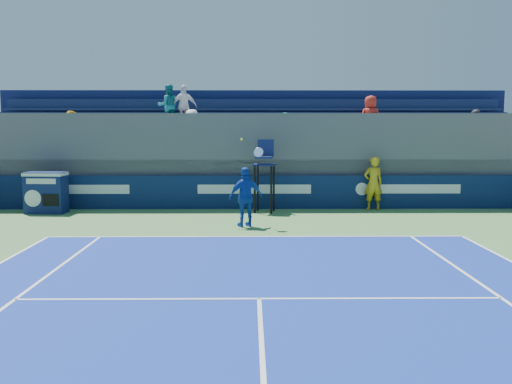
{
  "coord_description": "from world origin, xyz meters",
  "views": [
    {
      "loc": [
        -0.15,
        -2.96,
        2.91
      ],
      "look_at": [
        0.0,
        11.5,
        1.25
      ],
      "focal_mm": 40.0,
      "sensor_mm": 36.0,
      "label": 1
    }
  ],
  "objects_px": {
    "ball_person": "(373,183)",
    "match_clock": "(46,191)",
    "tennis_player": "(246,197)",
    "umpire_chair": "(265,168)"
  },
  "relations": [
    {
      "from": "ball_person",
      "to": "match_clock",
      "type": "relative_size",
      "value": 1.33
    },
    {
      "from": "ball_person",
      "to": "tennis_player",
      "type": "bearing_deg",
      "value": 29.77
    },
    {
      "from": "ball_person",
      "to": "match_clock",
      "type": "height_order",
      "value": "ball_person"
    },
    {
      "from": "ball_person",
      "to": "umpire_chair",
      "type": "relative_size",
      "value": 0.75
    },
    {
      "from": "match_clock",
      "to": "umpire_chair",
      "type": "relative_size",
      "value": 0.56
    },
    {
      "from": "ball_person",
      "to": "tennis_player",
      "type": "xyz_separation_m",
      "value": [
        -4.43,
        -3.36,
        -0.06
      ]
    },
    {
      "from": "umpire_chair",
      "to": "tennis_player",
      "type": "xyz_separation_m",
      "value": [
        -0.62,
        -2.88,
        -0.64
      ]
    },
    {
      "from": "umpire_chair",
      "to": "tennis_player",
      "type": "bearing_deg",
      "value": -102.11
    },
    {
      "from": "ball_person",
      "to": "match_clock",
      "type": "bearing_deg",
      "value": -4.12
    },
    {
      "from": "match_clock",
      "to": "tennis_player",
      "type": "xyz_separation_m",
      "value": [
        6.75,
        -2.72,
        0.14
      ]
    }
  ]
}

